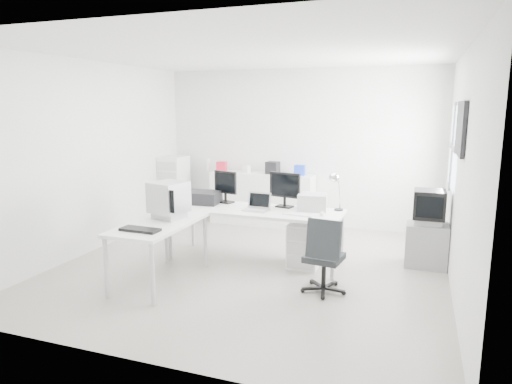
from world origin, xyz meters
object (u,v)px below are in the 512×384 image
(laser_printer, at_px, (312,202))
(filing_cabinet, at_px, (174,188))
(crt_monitor, at_px, (169,202))
(office_chair, at_px, (324,254))
(drawer_pedestal, at_px, (305,244))
(crt_tv, at_px, (429,208))
(lcd_monitor_small, at_px, (225,187))
(main_desk, at_px, (255,235))
(lcd_monitor_large, at_px, (285,190))
(side_desk, at_px, (160,252))
(laptop, at_px, (256,203))
(sideboard, at_px, (262,199))
(tv_cabinet, at_px, (426,245))
(inkjet_printer, at_px, (203,197))

(laser_printer, height_order, filing_cabinet, filing_cabinet)
(crt_monitor, bearing_deg, office_chair, 17.86)
(drawer_pedestal, xyz_separation_m, crt_tv, (1.55, 0.54, 0.51))
(office_chair, bearing_deg, lcd_monitor_small, 157.01)
(drawer_pedestal, distance_m, office_chair, 0.91)
(main_desk, height_order, office_chair, office_chair)
(lcd_monitor_small, relative_size, crt_monitor, 1.13)
(lcd_monitor_large, bearing_deg, side_desk, -120.25)
(lcd_monitor_large, distance_m, laptop, 0.48)
(lcd_monitor_small, height_order, lcd_monitor_large, lcd_monitor_small)
(drawer_pedestal, xyz_separation_m, filing_cabinet, (-2.95, 1.68, 0.31))
(laser_printer, bearing_deg, sideboard, 117.48)
(laser_printer, distance_m, office_chair, 1.11)
(tv_cabinet, bearing_deg, drawer_pedestal, -160.78)
(lcd_monitor_small, bearing_deg, main_desk, -9.17)
(laser_printer, xyz_separation_m, filing_cabinet, (-3.00, 1.51, -0.25))
(drawer_pedestal, relative_size, lcd_monitor_large, 1.26)
(lcd_monitor_small, relative_size, office_chair, 0.52)
(laptop, xyz_separation_m, tv_cabinet, (2.20, 0.69, -0.57))
(laptop, relative_size, crt_monitor, 0.83)
(side_desk, distance_m, drawer_pedestal, 1.93)
(lcd_monitor_large, height_order, laptop, lcd_monitor_large)
(lcd_monitor_small, height_order, crt_tv, lcd_monitor_small)
(laptop, xyz_separation_m, filing_cabinet, (-2.30, 1.83, -0.25))
(laser_printer, bearing_deg, crt_tv, 4.42)
(laptop, bearing_deg, sideboard, 111.04)
(drawer_pedestal, relative_size, laser_printer, 1.56)
(main_desk, relative_size, lcd_monitor_large, 5.02)
(crt_monitor, relative_size, filing_cabinet, 0.35)
(inkjet_printer, relative_size, filing_cabinet, 0.40)
(inkjet_printer, distance_m, sideboard, 1.94)
(sideboard, bearing_deg, laser_printer, -53.06)
(main_desk, bearing_deg, inkjet_printer, 173.29)
(drawer_pedestal, xyz_separation_m, crt_monitor, (-1.55, -0.90, 0.66))
(lcd_monitor_small, distance_m, laptop, 0.71)
(drawer_pedestal, bearing_deg, inkjet_printer, 178.15)
(main_desk, relative_size, inkjet_printer, 4.88)
(laser_printer, distance_m, crt_monitor, 1.93)
(laser_printer, bearing_deg, filing_cabinet, 143.85)
(sideboard, bearing_deg, side_desk, -95.07)
(drawer_pedestal, height_order, lcd_monitor_small, lcd_monitor_small)
(lcd_monitor_large, distance_m, office_chair, 1.36)
(office_chair, bearing_deg, laptop, 156.71)
(tv_cabinet, bearing_deg, laptop, -162.58)
(side_desk, height_order, laser_printer, laser_printer)
(lcd_monitor_small, xyz_separation_m, laptop, (0.60, -0.35, -0.13))
(laser_printer, bearing_deg, tv_cabinet, 4.42)
(lcd_monitor_large, relative_size, crt_monitor, 1.13)
(crt_tv, xyz_separation_m, filing_cabinet, (-4.50, 1.14, -0.20))
(lcd_monitor_large, bearing_deg, office_chair, -40.94)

